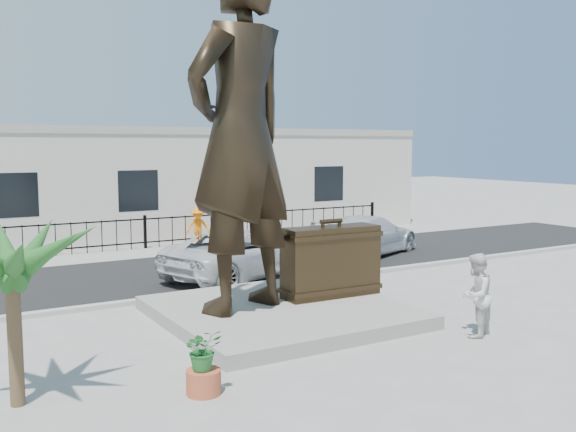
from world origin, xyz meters
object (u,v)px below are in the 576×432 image
(statue, at_px, (240,135))
(tourist, at_px, (476,295))
(suitcase, at_px, (331,261))
(car_white, at_px, (243,253))

(statue, distance_m, tourist, 6.06)
(suitcase, bearing_deg, car_white, 94.28)
(car_white, bearing_deg, statue, 132.62)
(car_white, bearing_deg, tourist, 170.15)
(tourist, relative_size, car_white, 0.33)
(tourist, xyz_separation_m, car_white, (-1.46, 7.86, -0.14))
(suitcase, bearing_deg, tourist, -68.54)
(suitcase, relative_size, car_white, 0.46)
(tourist, distance_m, car_white, 7.99)
(statue, bearing_deg, car_white, -136.08)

